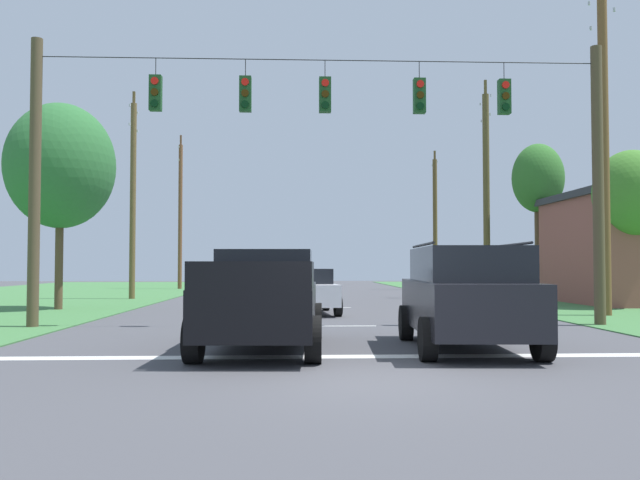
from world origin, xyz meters
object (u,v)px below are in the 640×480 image
(suv_black, at_px, (466,295))
(tree_roadside_left, at_px, (538,180))
(pickup_truck, at_px, (264,299))
(utility_pole_distant_right, at_px, (180,212))
(distant_car_crossing_white, at_px, (305,290))
(tree_roadside_far_right, at_px, (632,195))
(utility_pole_far_left, at_px, (133,195))
(utility_pole_mid_right, at_px, (604,140))
(utility_pole_far_right, at_px, (486,191))
(utility_pole_near_left, at_px, (435,222))
(overhead_signal_span, at_px, (324,163))
(tree_roadside_right, at_px, (60,166))

(suv_black, distance_m, tree_roadside_left, 21.69)
(pickup_truck, relative_size, utility_pole_distant_right, 0.52)
(distant_car_crossing_white, bearing_deg, pickup_truck, -96.05)
(tree_roadside_far_right, bearing_deg, utility_pole_far_left, 159.29)
(utility_pole_mid_right, relative_size, utility_pole_distant_right, 1.09)
(utility_pole_far_right, bearing_deg, utility_pole_distant_right, 142.48)
(utility_pole_mid_right, relative_size, tree_roadside_left, 1.52)
(utility_pole_far_right, xyz_separation_m, utility_pole_far_left, (-17.36, -0.26, -0.30))
(utility_pole_mid_right, relative_size, utility_pole_near_left, 1.24)
(distant_car_crossing_white, distance_m, utility_pole_distant_right, 25.10)
(suv_black, relative_size, tree_roadside_far_right, 0.82)
(overhead_signal_span, height_order, tree_roadside_left, overhead_signal_span)
(suv_black, height_order, tree_roadside_left, tree_roadside_left)
(overhead_signal_span, xyz_separation_m, suv_black, (2.54, -4.97, -3.32))
(overhead_signal_span, distance_m, suv_black, 6.50)
(distant_car_crossing_white, xyz_separation_m, tree_roadside_left, (11.64, 9.47, 5.02))
(distant_car_crossing_white, distance_m, tree_roadside_right, 10.26)
(pickup_truck, bearing_deg, suv_black, -4.17)
(pickup_truck, bearing_deg, utility_pole_near_left, 71.89)
(pickup_truck, relative_size, tree_roadside_left, 0.72)
(overhead_signal_span, relative_size, tree_roadside_far_right, 2.57)
(distant_car_crossing_white, xyz_separation_m, utility_pole_near_left, (9.12, 21.46, 3.74))
(utility_pole_far_right, height_order, tree_roadside_left, utility_pole_far_right)
(pickup_truck, distance_m, utility_pole_distant_right, 33.88)
(tree_roadside_right, relative_size, tree_roadside_left, 1.00)
(utility_pole_mid_right, height_order, tree_roadside_far_right, utility_pole_mid_right)
(utility_pole_far_left, relative_size, utility_pole_distant_right, 0.95)
(utility_pole_mid_right, bearing_deg, utility_pole_far_right, 92.23)
(utility_pole_far_right, relative_size, utility_pole_near_left, 1.17)
(distant_car_crossing_white, height_order, tree_roadside_far_right, tree_roadside_far_right)
(utility_pole_near_left, xyz_separation_m, utility_pole_distant_right, (-17.26, 1.85, 0.78))
(utility_pole_mid_right, bearing_deg, pickup_truck, -143.40)
(overhead_signal_span, height_order, utility_pole_distant_right, utility_pole_distant_right)
(utility_pole_far_left, bearing_deg, utility_pole_far_right, 0.87)
(pickup_truck, xyz_separation_m, tree_roadside_left, (12.65, 19.00, 4.85))
(tree_roadside_left, bearing_deg, suv_black, -114.32)
(utility_pole_near_left, bearing_deg, tree_roadside_left, -78.15)
(utility_pole_distant_right, xyz_separation_m, tree_roadside_left, (19.77, -13.85, 0.51))
(utility_pole_near_left, xyz_separation_m, tree_roadside_right, (-18.11, -19.36, 0.76))
(utility_pole_distant_right, bearing_deg, tree_roadside_right, -92.29)
(tree_roadside_right, bearing_deg, utility_pole_distant_right, 87.71)
(utility_pole_mid_right, bearing_deg, utility_pole_near_left, 91.36)
(utility_pole_far_right, distance_m, utility_pole_distant_right, 21.88)
(distant_car_crossing_white, relative_size, tree_roadside_right, 0.58)
(utility_pole_mid_right, relative_size, utility_pole_far_right, 1.06)
(pickup_truck, relative_size, utility_pole_near_left, 0.59)
(pickup_truck, bearing_deg, utility_pole_mid_right, 36.60)
(pickup_truck, height_order, utility_pole_distant_right, utility_pole_distant_right)
(utility_pole_mid_right, distance_m, tree_roadside_left, 11.24)
(tree_roadside_right, height_order, tree_roadside_far_right, tree_roadside_right)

